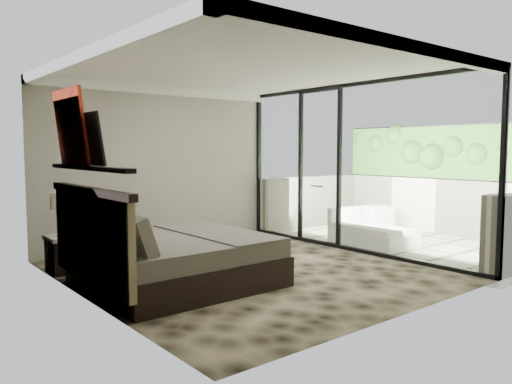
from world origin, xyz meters
TOP-DOWN VIEW (x-y plane):
  - floor at (0.00, 0.00)m, footprint 5.00×5.00m
  - ceiling at (0.00, 0.00)m, footprint 4.50×5.00m
  - back_wall at (0.00, 2.49)m, footprint 4.50×0.02m
  - left_wall at (-2.24, 0.00)m, footprint 0.02×5.00m
  - glass_wall at (2.25, 0.00)m, footprint 0.08×5.00m
  - terrace_slab at (3.75, 0.00)m, footprint 3.00×5.00m
  - parapet_far at (5.10, 0.00)m, footprint 0.30×5.00m
  - foliage_hedge at (5.10, 0.00)m, footprint 0.36×4.60m
  - picture_ledge at (-2.18, 0.10)m, footprint 0.12×2.20m
  - bed at (-1.21, 0.03)m, footprint 2.22×2.14m
  - nightstand at (-1.99, 1.54)m, footprint 0.64×0.64m
  - table_lamp at (-2.02, 1.53)m, footprint 0.33×0.33m
  - abstract_canvas at (-2.19, 0.60)m, footprint 0.13×0.90m
  - framed_print at (-2.14, 0.06)m, footprint 0.11×0.50m
  - ottoman at (4.45, 1.13)m, footprint 0.65×0.65m
  - lounger at (2.95, 0.17)m, footprint 0.94×1.62m

SIDE VIEW (x-z plane):
  - terrace_slab at x=3.75m, z-range -0.12..0.00m
  - floor at x=0.00m, z-range 0.00..0.00m
  - lounger at x=2.95m, z-range -0.11..0.49m
  - nightstand at x=-1.99m, z-range 0.00..0.50m
  - ottoman at x=4.45m, z-range 0.00..0.50m
  - bed at x=-1.21m, z-range -0.25..0.97m
  - parapet_far at x=5.10m, z-range 0.00..1.10m
  - table_lamp at x=-2.02m, z-range 0.60..1.20m
  - back_wall at x=0.00m, z-range 0.00..2.80m
  - left_wall at x=-2.24m, z-range 0.00..2.80m
  - glass_wall at x=2.25m, z-range 0.00..2.80m
  - picture_ledge at x=-2.18m, z-range 1.48..1.52m
  - foliage_hedge at x=5.10m, z-range 1.10..2.20m
  - framed_print at x=-2.14m, z-range 1.53..2.12m
  - abstract_canvas at x=-2.19m, z-range 1.53..2.42m
  - ceiling at x=0.00m, z-range 2.78..2.80m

